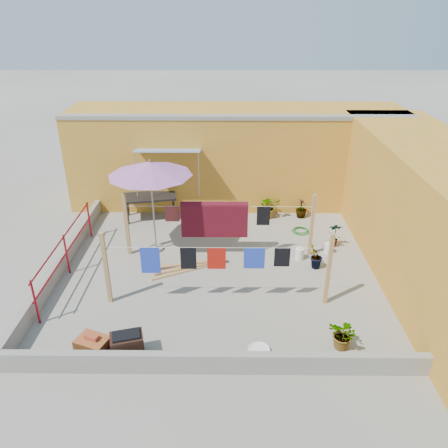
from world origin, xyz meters
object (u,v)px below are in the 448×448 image
Objects in this scene: green_hose at (301,231)px; plant_back_a at (270,206)px; white_basin at (259,350)px; brazier at (127,346)px; patio_umbrella at (150,169)px; water_jug_b at (300,254)px; water_jug_a at (328,248)px; outdoor_table at (150,198)px; brick_stack at (93,347)px.

plant_back_a is at bearing 130.11° from green_hose.
plant_back_a reaches higher than white_basin.
patio_umbrella is at bearing 91.13° from brazier.
brazier reaches higher than green_hose.
water_jug_a is at bearing 21.94° from water_jug_b.
patio_umbrella is at bearing 178.31° from water_jug_a.
white_basin is at bearing -107.05° from green_hose.
green_hose is (4.73, -0.94, -0.66)m from outdoor_table.
outdoor_table reaches higher than brazier.
brick_stack is 3.25m from white_basin.
brick_stack is 1.59× the size of white_basin.
water_jug_b is at bearing 39.38° from brick_stack.
brick_stack is at bearing -177.30° from white_basin.
water_jug_a is 1.40m from green_hose.
water_jug_a is 0.45× the size of plant_back_a.
brazier is (0.67, 0.00, 0.05)m from brick_stack.
plant_back_a reaches higher than green_hose.
patio_umbrella is 3.71× the size of plant_back_a.
green_hose is at bearing -11.28° from outdoor_table.
patio_umbrella is 1.56× the size of outdoor_table.
green_hose is 1.40m from plant_back_a.
water_jug_a is (4.83, -0.14, -2.25)m from patio_umbrella.
brazier is 5.41m from water_jug_b.
outdoor_table is 6.32m from brick_stack.
plant_back_a is (0.72, 6.25, 0.33)m from white_basin.
white_basin is 6.30m from plant_back_a.
brazier is 1.57× the size of white_basin.
patio_umbrella reaches higher than water_jug_b.
outdoor_table is 6.35m from brazier.
patio_umbrella is 5.33m from water_jug_a.
white_basin is at bearing -62.99° from outdoor_table.
brick_stack is at bearing -142.93° from water_jug_a.
water_jug_a is at bearing -22.69° from outdoor_table.
brick_stack reaches higher than white_basin.
white_basin is (2.58, 0.15, -0.23)m from brazier.
outdoor_table is 5.78m from water_jug_a.
brick_stack is at bearing -140.62° from water_jug_b.
water_jug_a is 0.92× the size of water_jug_b.
brick_stack is 6.78m from water_jug_a.
patio_umbrella is 6.13× the size of white_basin.
outdoor_table reaches higher than green_hose.
water_jug_a reaches higher than green_hose.
plant_back_a is at bearing 1.39° from outdoor_table.
brazier reaches higher than water_jug_b.
water_jug_a is (2.17, 3.94, 0.11)m from white_basin.
patio_umbrella is 5.31× the size of green_hose.
water_jug_b is (4.46, -2.56, -0.54)m from outdoor_table.
plant_back_a is at bearing 62.73° from brazier.
white_basin is (3.24, 0.15, -0.19)m from brick_stack.
white_basin is at bearing -118.85° from water_jug_a.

